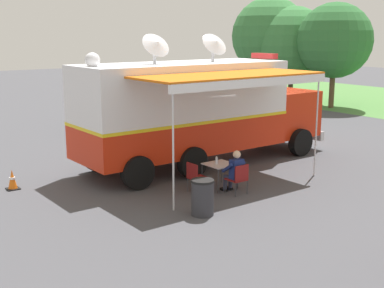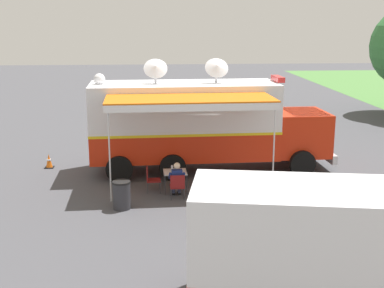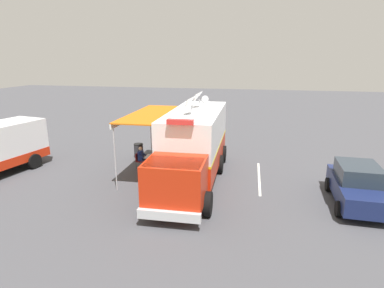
{
  "view_description": "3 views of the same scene",
  "coord_description": "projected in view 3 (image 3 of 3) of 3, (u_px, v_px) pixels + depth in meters",
  "views": [
    {
      "loc": [
        13.92,
        -9.46,
        4.44
      ],
      "look_at": [
        1.14,
        -0.44,
        1.06
      ],
      "focal_mm": 48.08,
      "sensor_mm": 36.0,
      "label": 1
    },
    {
      "loc": [
        19.77,
        -1.15,
        5.88
      ],
      "look_at": [
        1.0,
        0.24,
        1.32
      ],
      "focal_mm": 48.23,
      "sensor_mm": 36.0,
      "label": 2
    },
    {
      "loc": [
        -3.22,
        15.84,
        6.08
      ],
      "look_at": [
        0.25,
        -0.18,
        1.66
      ],
      "focal_mm": 29.77,
      "sensor_mm": 36.0,
      "label": 3
    }
  ],
  "objects": [
    {
      "name": "folding_chair_beside_table",
      "position": [
        158.0,
        156.0,
        18.82
      ],
      "size": [
        0.49,
        0.49,
        0.87
      ],
      "color": "maroon",
      "rests_on": "ground"
    },
    {
      "name": "lot_stripe",
      "position": [
        259.0,
        177.0,
        16.78
      ],
      "size": [
        0.27,
        4.8,
        0.01
      ],
      "primitive_type": "cube",
      "rotation": [
        0.0,
        0.0,
        0.03
      ],
      "color": "silver",
      "rests_on": "ground"
    },
    {
      "name": "folding_table",
      "position": [
        153.0,
        157.0,
        17.98
      ],
      "size": [
        0.82,
        0.82,
        0.73
      ],
      "color": "silver",
      "rests_on": "ground"
    },
    {
      "name": "traffic_cone",
      "position": [
        222.0,
        145.0,
        22.11
      ],
      "size": [
        0.36,
        0.36,
        0.58
      ],
      "color": "black",
      "rests_on": "ground"
    },
    {
      "name": "seated_responder",
      "position": [
        142.0,
        157.0,
        18.08
      ],
      "size": [
        0.67,
        0.56,
        1.25
      ],
      "color": "navy",
      "rests_on": "ground"
    },
    {
      "name": "car_behind_truck",
      "position": [
        357.0,
        185.0,
        13.49
      ],
      "size": [
        2.12,
        4.25,
        1.76
      ],
      "color": "navy",
      "rests_on": "ground"
    },
    {
      "name": "ground_plane",
      "position": [
        196.0,
        175.0,
        17.19
      ],
      "size": [
        100.0,
        100.0,
        0.0
      ],
      "primitive_type": "plane",
      "color": "#47474C"
    },
    {
      "name": "trash_bin",
      "position": [
        139.0,
        151.0,
        20.02
      ],
      "size": [
        0.57,
        0.57,
        0.91
      ],
      "color": "#2D2D33",
      "rests_on": "ground"
    },
    {
      "name": "folding_chair_at_table",
      "position": [
        139.0,
        159.0,
        18.15
      ],
      "size": [
        0.49,
        0.49,
        0.87
      ],
      "color": "maroon",
      "rests_on": "ground"
    },
    {
      "name": "command_truck",
      "position": [
        193.0,
        143.0,
        15.98
      ],
      "size": [
        5.09,
        9.56,
        4.53
      ],
      "color": "red",
      "rests_on": "ground"
    },
    {
      "name": "water_bottle",
      "position": [
        154.0,
        154.0,
        18.03
      ],
      "size": [
        0.07,
        0.07,
        0.22
      ],
      "color": "silver",
      "rests_on": "folding_table"
    }
  ]
}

